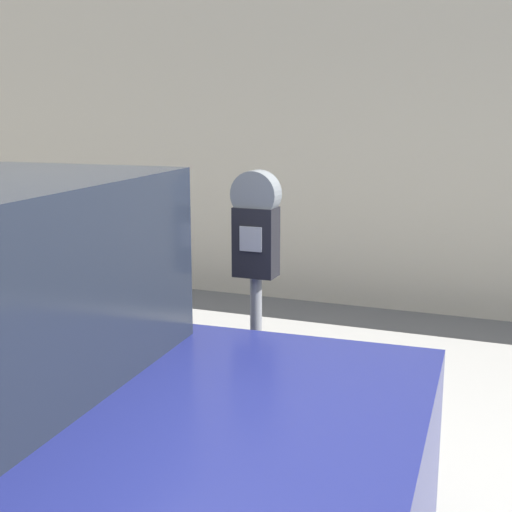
{
  "coord_description": "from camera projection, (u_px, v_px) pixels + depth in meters",
  "views": [
    {
      "loc": [
        1.05,
        -1.81,
        1.89
      ],
      "look_at": [
        -0.06,
        1.0,
        1.26
      ],
      "focal_mm": 50.0,
      "sensor_mm": 36.0,
      "label": 1
    }
  ],
  "objects": [
    {
      "name": "parking_meter",
      "position": [
        256.0,
        260.0,
        3.09
      ],
      "size": [
        0.2,
        0.12,
        1.48
      ],
      "color": "slate",
      "rests_on": "sidewalk"
    },
    {
      "name": "sidewalk",
      "position": [
        336.0,
        407.0,
        4.4
      ],
      "size": [
        24.0,
        2.8,
        0.15
      ],
      "color": "#9E9B96",
      "rests_on": "ground_plane"
    },
    {
      "name": "building_facade",
      "position": [
        421.0,
        46.0,
        6.36
      ],
      "size": [
        24.0,
        0.3,
        4.83
      ],
      "color": "beige",
      "rests_on": "ground_plane"
    }
  ]
}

